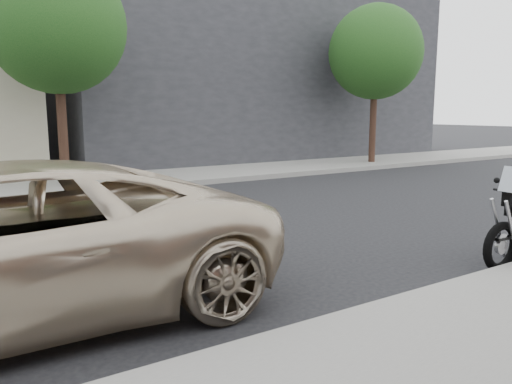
# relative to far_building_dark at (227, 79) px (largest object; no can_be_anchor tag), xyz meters

# --- Properties ---
(ground) EXTENTS (120.00, 120.00, 0.00)m
(ground) POSITION_rel_far_building_dark_xyz_m (7.00, 13.50, -3.50)
(ground) COLOR black
(ground) RESTS_ON ground
(far_sidewalk) EXTENTS (44.00, 3.00, 0.15)m
(far_sidewalk) POSITION_rel_far_building_dark_xyz_m (7.00, 7.00, -3.43)
(far_sidewalk) COLOR gray
(far_sidewalk) RESTS_ON ground
(far_building_dark) EXTENTS (16.00, 11.00, 7.00)m
(far_building_dark) POSITION_rel_far_building_dark_xyz_m (0.00, 0.00, 0.00)
(far_building_dark) COLOR #2B2B30
(far_building_dark) RESTS_ON ground
(street_tree_left) EXTENTS (3.40, 3.40, 5.70)m
(street_tree_left) POSITION_rel_far_building_dark_xyz_m (-2.00, 7.50, 0.64)
(street_tree_left) COLOR #382319
(street_tree_left) RESTS_ON far_sidewalk
(street_tree_mid) EXTENTS (3.40, 3.40, 5.70)m
(street_tree_mid) POSITION_rel_far_building_dark_xyz_m (9.00, 7.50, 0.64)
(street_tree_mid) COLOR #382319
(street_tree_mid) RESTS_ON far_sidewalk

